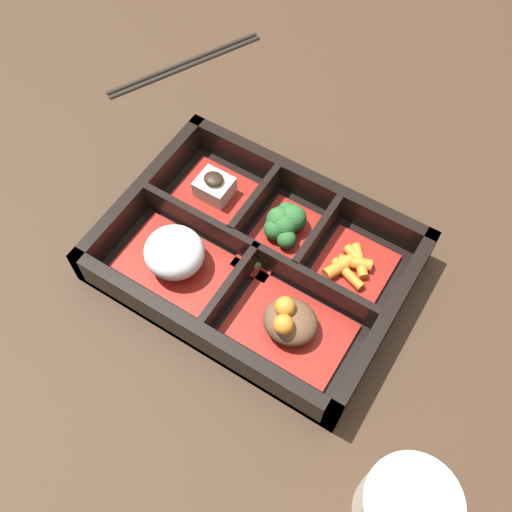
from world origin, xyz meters
TOP-DOWN VIEW (x-y plane):
  - ground_plane at (0.00, 0.00)m, footprint 3.00×3.00m
  - bento_base at (0.00, 0.00)m, footprint 0.32×0.23m
  - bento_rim at (-0.00, -0.00)m, footprint 0.32×0.23m
  - bowl_stew at (-0.07, 0.05)m, footprint 0.12×0.08m
  - bowl_rice at (0.07, 0.05)m, footprint 0.12×0.08m
  - bowl_carrots at (-0.09, -0.05)m, footprint 0.08×0.08m
  - bowl_greens at (-0.00, -0.05)m, footprint 0.06×0.08m
  - bowl_tofu at (0.09, -0.05)m, footprint 0.09×0.08m
  - bowl_pickles at (0.00, -0.00)m, footprint 0.04×0.04m
  - tea_cup at (-0.24, 0.15)m, footprint 0.08×0.08m
  - chopsticks at (0.25, -0.22)m, footprint 0.12×0.21m

SIDE VIEW (x-z plane):
  - ground_plane at x=0.00m, z-range 0.00..0.00m
  - chopsticks at x=0.25m, z-range 0.00..0.01m
  - bento_base at x=0.00m, z-range 0.00..0.01m
  - bowl_pickles at x=0.00m, z-range 0.01..0.02m
  - bowl_carrots at x=-0.09m, z-range 0.01..0.03m
  - bowl_tofu at x=0.09m, z-range 0.00..0.04m
  - bento_rim at x=0.00m, z-range 0.00..0.05m
  - bowl_stew at x=-0.07m, z-range 0.00..0.05m
  - bowl_greens at x=0.00m, z-range 0.01..0.04m
  - bowl_rice at x=0.07m, z-range 0.01..0.06m
  - tea_cup at x=-0.24m, z-range 0.00..0.07m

